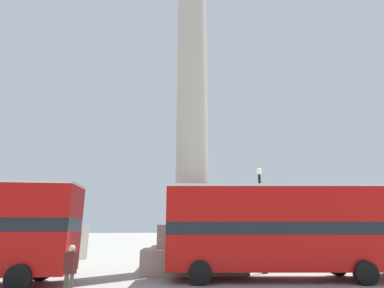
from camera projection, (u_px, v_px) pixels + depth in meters
ground_plane at (192, 269)px, 17.38m from camera, size 200.00×200.00×0.00m
monument_column at (192, 134)px, 19.56m from camera, size 5.51×5.51×23.46m
bus_c at (272, 227)px, 14.45m from camera, size 10.19×3.28×4.31m
equestrian_statue at (60, 237)px, 22.52m from camera, size 4.10×3.65×5.87m
street_lamp at (262, 215)px, 16.63m from camera, size 0.39×0.39×5.67m
pedestrian_near_lamp at (70, 269)px, 10.14m from camera, size 0.50×0.41×1.79m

